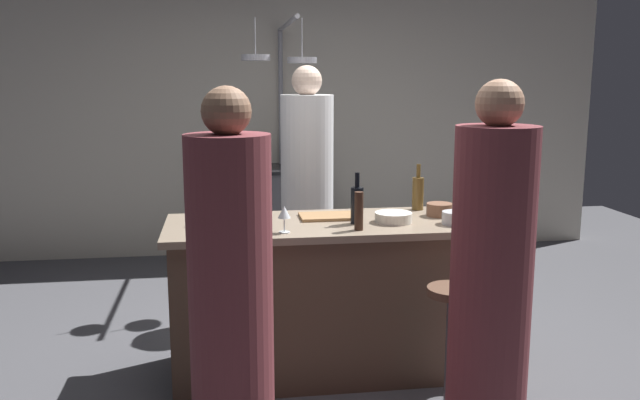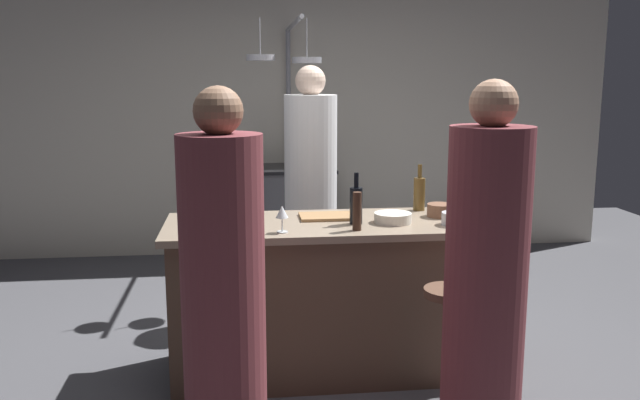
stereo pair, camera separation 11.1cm
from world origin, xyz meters
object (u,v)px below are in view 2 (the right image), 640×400
wine_glass_near_left_guest (282,213)px  cutting_board (327,216)px  wine_bottle_dark (356,204)px  pepper_mill (357,211)px  bar_stool_left (232,357)px  chef (311,200)px  mixing_bowl_ceramic (393,218)px  guest_right (485,290)px  wine_bottle_green (219,204)px  mixing_bowl_steel (455,219)px  stove_range (291,214)px  guest_left (223,302)px  bar_stool_right (448,346)px  mixing_bowl_wooden (440,210)px  wine_bottle_amber (419,193)px  wine_glass_near_right_guest (237,205)px

wine_glass_near_left_guest → cutting_board: bearing=50.2°
wine_bottle_dark → pepper_mill: bearing=-97.9°
bar_stool_left → chef: bearing=71.4°
wine_bottle_dark → mixing_bowl_ceramic: bearing=0.3°
chef → guest_right: bearing=-74.7°
wine_bottle_green → mixing_bowl_steel: size_ratio=1.85×
stove_range → cutting_board: cutting_board is taller
guest_left → cutting_board: (0.58, 1.09, 0.13)m
chef → mixing_bowl_ceramic: 1.18m
guest_left → wine_glass_near_left_guest: (0.30, 0.74, 0.22)m
pepper_mill → wine_bottle_dark: wine_bottle_dark is taller
bar_stool_right → pepper_mill: size_ratio=3.24×
cutting_board → wine_bottle_dark: (0.14, -0.18, 0.10)m
bar_stool_right → mixing_bowl_steel: mixing_bowl_steel is taller
wine_bottle_dark → wine_bottle_green: wine_bottle_dark is taller
wine_bottle_green → mixing_bowl_wooden: bearing=0.3°
wine_bottle_dark → guest_right: bearing=-65.5°
mixing_bowl_steel → guest_left: bearing=-147.3°
stove_range → mixing_bowl_steel: mixing_bowl_steel is taller
chef → mixing_bowl_wooden: chef is taller
cutting_board → wine_bottle_amber: wine_bottle_amber is taller
mixing_bowl_wooden → mixing_bowl_ceramic: 0.34m
stove_range → wine_glass_near_right_guest: size_ratio=6.10×
guest_left → wine_bottle_amber: bearing=46.6°
bar_stool_right → wine_bottle_amber: 1.09m
bar_stool_left → wine_bottle_green: 0.93m
bar_stool_left → cutting_board: (0.56, 0.73, 0.53)m
stove_range → wine_bottle_dark: size_ratio=3.05×
wine_glass_near_right_guest → wine_bottle_green: bearing=161.9°
bar_stool_left → mixing_bowl_steel: 1.44m
guest_left → stove_range: bearing=81.0°
wine_bottle_green → bar_stool_right: bearing=-30.4°
bar_stool_left → wine_bottle_green: (-0.07, 0.68, 0.63)m
cutting_board → wine_bottle_dark: 0.25m
bar_stool_right → pepper_mill: (-0.40, 0.39, 0.63)m
bar_stool_left → cutting_board: bearing=52.3°
wine_bottle_green → mixing_bowl_ceramic: bearing=-7.3°
wine_glass_near_right_guest → wine_glass_near_left_guest: 0.35m
pepper_mill → wine_bottle_amber: 0.69m
chef → pepper_mill: chef is taller
chef → guest_right: 2.12m
wine_glass_near_left_guest → guest_right: bearing=-41.7°
guest_left → wine_bottle_dark: 1.19m
chef → mixing_bowl_steel: chef is taller
pepper_mill → mixing_bowl_steel: size_ratio=1.36×
guest_right → wine_glass_near_left_guest: 1.15m
bar_stool_left → cutting_board: size_ratio=2.12×
bar_stool_right → wine_bottle_dark: 0.92m
wine_glass_near_right_guest → mixing_bowl_wooden: wine_glass_near_right_guest is taller
chef → guest_right: (0.56, -2.05, -0.04)m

